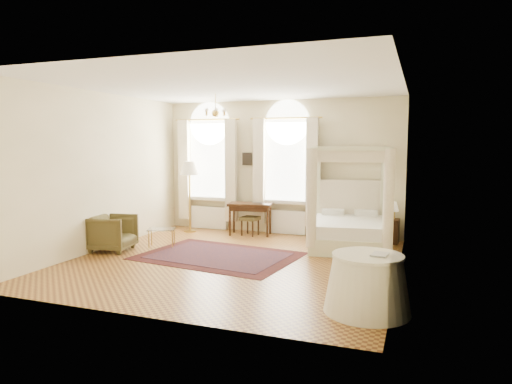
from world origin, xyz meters
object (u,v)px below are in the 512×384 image
Objects in this scene: writing_desk at (250,208)px; stool at (250,220)px; armchair at (113,233)px; floor_lamp at (189,172)px; coffee_table at (162,230)px; side_table at (367,284)px; nightstand at (390,231)px; canopy_bed at (349,225)px.

writing_desk reaches higher than stool.
floor_lamp is (0.52, 2.41, 1.15)m from armchair.
coffee_table is 5.26m from side_table.
armchair reaches higher than nightstand.
nightstand is at bearing 90.00° from side_table.
armchair is at bearing 161.95° from side_table.
coffee_table is at bearing -56.65° from armchair.
writing_desk is 2.32m from coffee_table.
stool is 0.67× the size of coffee_table.
armchair is (-5.40, -2.76, 0.10)m from nightstand.
writing_desk is 0.30m from stool.
canopy_bed is 4.06m from coffee_table.
side_table is (0.00, -4.52, 0.11)m from nightstand.
stool is 3.28m from armchair.
armchair reaches higher than coffee_table.
stool is at bearing -175.15° from nightstand.
stool is at bearing -72.28° from writing_desk.
canopy_bed is at bearing -6.05° from floor_lamp.
coffee_table is at bearing -161.60° from canopy_bed.
canopy_bed is 2.56m from writing_desk.
stool is 0.40× the size of side_table.
floor_lamp is at bearing 139.47° from side_table.
coffee_table is at bearing 152.15° from side_table.
armchair is 5.68m from side_table.
nightstand is (0.80, 0.79, -0.22)m from canopy_bed.
nightstand is 0.48× the size of side_table.
writing_desk is at bearing -49.20° from armchair.
writing_desk is 3.32m from armchair.
floor_lamp reaches higher than coffee_table.
coffee_table is (0.75, 0.70, -0.02)m from armchair.
floor_lamp is (-0.23, 1.71, 1.18)m from coffee_table.
nightstand is at bearing -72.43° from armchair.
armchair is 2.72m from floor_lamp.
writing_desk is 1.36× the size of armchair.
coffee_table is at bearing -82.47° from floor_lamp.
writing_desk is 0.98× the size of side_table.
canopy_bed is at bearing -76.27° from armchair.
coffee_table is 0.60× the size of side_table.
coffee_table is 2.09m from floor_lamp.
side_table is at bearing -40.53° from floor_lamp.
nightstand is 6.07m from armchair.
writing_desk reaches higher than armchair.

